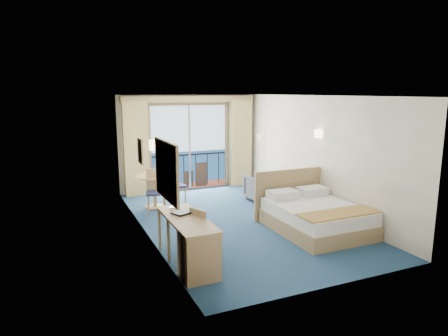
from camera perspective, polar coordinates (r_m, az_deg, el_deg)
The scene contains 22 objects.
floor at distance 8.82m, azimuth 1.94°, elevation -7.54°, with size 6.50×6.50×0.00m, color navy.
room_walls at distance 8.43m, azimuth 2.01°, elevation 4.00°, with size 4.04×6.54×2.72m.
balcony_door at distance 11.47m, azimuth -4.99°, elevation 2.60°, with size 2.36×0.03×2.52m.
curtain_left at distance 10.92m, azimuth -12.46°, elevation 2.67°, with size 0.65×0.22×2.55m, color tan.
curtain_right at distance 11.90m, azimuth 2.36°, elevation 3.58°, with size 0.65×0.22×2.55m, color tan.
pelmet at distance 11.24m, azimuth -4.89°, elevation 9.80°, with size 3.80×0.25×0.18m, color tan.
mirror at distance 6.39m, azimuth -8.22°, elevation -0.40°, with size 0.05×1.25×0.95m.
wall_print at distance 8.25m, azimuth -11.85°, elevation 2.38°, with size 0.04×0.42×0.52m.
sconce_left at distance 7.20m, azimuth -9.95°, elevation 3.25°, with size 0.18×0.18×0.18m, color #FFDCB2.
sconce_right at distance 9.29m, azimuth 13.32°, elevation 4.81°, with size 0.18×0.18×0.18m, color #FFDCB2.
bed at distance 8.37m, azimuth 12.80°, elevation -6.64°, with size 1.74×2.06×1.09m.
nightstand at distance 9.68m, azimuth 11.01°, elevation -4.16°, with size 0.47×0.45×0.61m, color tan.
phone at distance 9.63m, azimuth 10.88°, elevation -2.10°, with size 0.19×0.15×0.08m, color white.
armchair at distance 10.36m, azimuth 5.48°, elevation -2.80°, with size 0.74×0.76×0.69m, color #40474E.
floor_lamp at distance 11.55m, azimuth 5.11°, elevation 2.86°, with size 0.22×0.22×1.56m.
desk at distance 6.22m, azimuth -3.98°, elevation -11.38°, with size 0.57×1.66×0.78m.
desk_chair at distance 6.78m, azimuth -3.10°, elevation -8.85°, with size 0.50×0.50×0.89m.
folder at distance 6.76m, azimuth -5.87°, elevation -6.31°, with size 0.34×0.26×0.03m, color black.
desk_lamp at distance 6.92m, azimuth -7.35°, elevation -3.07°, with size 0.12×0.12×0.46m.
round_table at distance 9.79m, azimuth -9.90°, elevation -2.13°, with size 0.89×0.89×0.80m.
table_chair_a at distance 9.77m, azimuth -7.54°, elevation -2.11°, with size 0.55×0.54×1.07m.
table_chair_b at distance 9.41m, azimuth -9.72°, elevation -2.86°, with size 0.54×0.54×1.02m.
Camera 1 is at (-3.61, -7.55, 2.79)m, focal length 32.00 mm.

